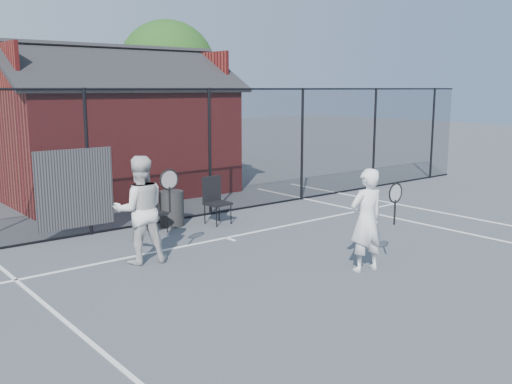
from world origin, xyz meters
TOP-DOWN VIEW (x-y plane):
  - ground at (0.00, 0.00)m, footprint 80.00×80.00m
  - court_lines at (0.00, -1.32)m, footprint 11.02×18.00m
  - fence at (-0.30, 5.00)m, footprint 22.04×3.00m
  - clubhouse at (0.50, 9.00)m, footprint 6.50×4.36m
  - tree_right at (5.50, 14.50)m, footprint 3.97×3.97m
  - player_front at (0.57, -0.14)m, footprint 0.80×0.62m
  - player_back at (-2.10, 2.62)m, footprint 1.09×0.95m
  - chair_left at (-0.90, 4.30)m, footprint 0.48×0.50m
  - chair_right at (0.58, 4.10)m, footprint 0.53×0.55m
  - waste_bin at (-0.31, 4.60)m, footprint 0.54×0.54m

SIDE VIEW (x-z plane):
  - ground at x=0.00m, z-range 0.00..0.00m
  - court_lines at x=0.00m, z-range 0.00..0.01m
  - waste_bin at x=-0.31m, z-range 0.00..0.78m
  - chair_left at x=-0.90m, z-range 0.00..0.92m
  - chair_right at x=0.58m, z-range 0.00..1.03m
  - player_front at x=0.57m, z-range 0.00..1.72m
  - player_back at x=-2.10m, z-range 0.00..1.87m
  - fence at x=-0.30m, z-range -0.05..2.95m
  - clubhouse at x=0.50m, z-range -0.49..3.70m
  - tree_right at x=5.50m, z-range 0.86..6.56m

